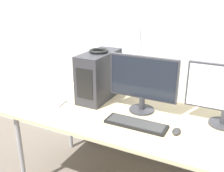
% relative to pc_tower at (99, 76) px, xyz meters
% --- Properties ---
extents(wall_back, '(8.00, 0.07, 2.70)m').
position_rel_pc_tower_xyz_m(wall_back, '(0.49, 0.39, 0.39)').
color(wall_back, silver).
rests_on(wall_back, ground_plane).
extents(desk, '(2.08, 0.86, 0.75)m').
position_rel_pc_tower_xyz_m(desk, '(0.49, -0.18, -0.25)').
color(desk, '#D1BA8E').
rests_on(desk, ground_plane).
extents(pc_tower, '(0.21, 0.47, 0.41)m').
position_rel_pc_tower_xyz_m(pc_tower, '(0.00, 0.00, 0.00)').
color(pc_tower, '#2D2D33').
rests_on(pc_tower, desk).
extents(headphones, '(0.16, 0.16, 0.03)m').
position_rel_pc_tower_xyz_m(headphones, '(0.00, 0.00, 0.22)').
color(headphones, black).
rests_on(headphones, pc_tower).
extents(monitor_main, '(0.54, 0.20, 0.44)m').
position_rel_pc_tower_xyz_m(monitor_main, '(0.43, -0.08, 0.04)').
color(monitor_main, '#333338').
rests_on(monitor_main, desk).
extents(keyboard, '(0.44, 0.14, 0.02)m').
position_rel_pc_tower_xyz_m(keyboard, '(0.48, -0.32, -0.19)').
color(keyboard, black).
rests_on(keyboard, desk).
extents(mouse, '(0.06, 0.10, 0.02)m').
position_rel_pc_tower_xyz_m(mouse, '(0.76, -0.30, -0.19)').
color(mouse, '#2D2D2D').
rests_on(mouse, desk).
extents(cell_phone, '(0.08, 0.14, 0.01)m').
position_rel_pc_tower_xyz_m(cell_phone, '(-0.23, -0.27, -0.20)').
color(cell_phone, '#99999E').
rests_on(cell_phone, desk).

